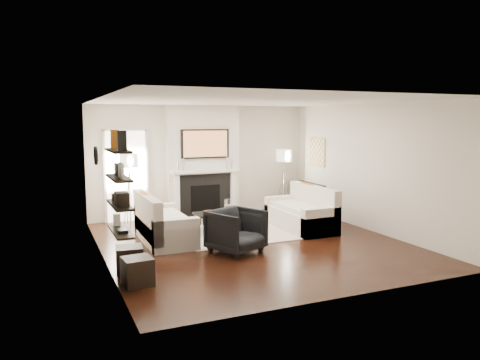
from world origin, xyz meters
name	(u,v)px	position (x,y,z in m)	size (l,w,h in m)	color
room_envelope	(253,173)	(0.00, 0.00, 1.35)	(6.00, 6.00, 6.00)	black
chimney_breast	(203,161)	(0.00, 2.88, 1.35)	(1.80, 0.25, 2.70)	silver
fireplace_surround	(205,195)	(0.00, 2.74, 0.52)	(1.30, 0.02, 1.04)	black
firebox	(205,198)	(0.00, 2.73, 0.45)	(0.75, 0.02, 0.65)	black
mantel_pilaster_l	(177,196)	(-0.72, 2.71, 0.55)	(0.12, 0.08, 1.10)	white
mantel_pilaster_r	(233,193)	(0.72, 2.71, 0.55)	(0.12, 0.08, 1.10)	white
mantel_shelf	(206,171)	(0.00, 2.69, 1.12)	(1.70, 0.18, 0.07)	white
tv_body	(205,144)	(0.00, 2.71, 1.78)	(1.20, 0.06, 0.70)	black
tv_screen	(206,144)	(0.00, 2.68, 1.78)	(1.10, 0.01, 0.62)	#BF723F
candlestick_l_tall	(184,164)	(-0.55, 2.70, 1.30)	(0.04, 0.04, 0.30)	silver
candlestick_l_short	(178,166)	(-0.68, 2.70, 1.27)	(0.04, 0.04, 0.24)	silver
candlestick_r_tall	(227,163)	(0.55, 2.70, 1.30)	(0.04, 0.04, 0.30)	silver
candlestick_r_short	(232,164)	(0.68, 2.70, 1.27)	(0.04, 0.04, 0.24)	silver
hallway_panel	(126,176)	(-1.85, 2.98, 1.05)	(0.90, 0.02, 2.10)	white
door_trim_l	(105,177)	(-2.33, 2.96, 1.05)	(0.06, 0.06, 2.16)	white
door_trim_r	(147,175)	(-1.37, 2.96, 1.05)	(0.06, 0.06, 2.16)	white
door_trim_top	(125,130)	(-1.85, 2.96, 2.13)	(1.02, 0.06, 0.06)	white
rug	(241,232)	(0.13, 0.84, 0.01)	(2.60, 2.00, 0.01)	beige
loveseat_left_base	(165,231)	(-1.50, 0.79, 0.21)	(0.85, 1.80, 0.42)	beige
loveseat_left_back	(148,216)	(-1.84, 0.79, 0.53)	(0.18, 1.80, 0.80)	beige
loveseat_left_arm_n	(176,236)	(-1.50, -0.02, 0.30)	(0.85, 0.18, 0.60)	beige
loveseat_left_arm_s	(155,218)	(-1.50, 1.60, 0.30)	(0.85, 0.18, 0.60)	beige
loveseat_left_cushion	(167,217)	(-1.45, 0.79, 0.47)	(0.63, 1.44, 0.10)	beige
pillow_left_orange	(144,203)	(-1.84, 1.09, 0.73)	(0.10, 0.42, 0.42)	#B66016
pillow_left_charcoal	(151,209)	(-1.84, 0.49, 0.72)	(0.10, 0.40, 0.40)	black
loveseat_right_base	(300,219)	(1.46, 0.67, 0.21)	(0.85, 1.80, 0.42)	beige
loveseat_right_back	(314,204)	(1.79, 0.67, 0.53)	(0.18, 1.80, 0.80)	beige
loveseat_right_arm_n	(321,223)	(1.46, -0.14, 0.30)	(0.85, 0.18, 0.60)	beige
loveseat_right_arm_s	(282,209)	(1.46, 1.48, 0.30)	(0.85, 0.18, 0.60)	beige
loveseat_right_cushion	(298,208)	(1.41, 0.67, 0.47)	(0.63, 1.44, 0.10)	beige
pillow_right_orange	(307,193)	(1.79, 0.97, 0.73)	(0.10, 0.42, 0.42)	#B66016
pillow_right_charcoal	(322,197)	(1.79, 0.37, 0.72)	(0.10, 0.40, 0.40)	black
coffee_table	(221,213)	(-0.22, 1.10, 0.40)	(1.10, 0.55, 0.04)	black
coffee_leg_nw	(202,227)	(-0.72, 0.88, 0.19)	(0.02, 0.02, 0.38)	silver
coffee_leg_ne	(247,223)	(0.28, 0.88, 0.19)	(0.02, 0.02, 0.38)	silver
coffee_leg_sw	(195,223)	(-0.72, 1.32, 0.19)	(0.02, 0.02, 0.38)	silver
coffee_leg_se	(239,219)	(0.28, 1.32, 0.19)	(0.02, 0.02, 0.38)	silver
hurricane_glass	(228,205)	(-0.07, 1.10, 0.56)	(0.14, 0.14, 0.25)	white
hurricane_candle	(228,208)	(-0.07, 1.10, 0.50)	(0.11, 0.11, 0.16)	white
copper_bowl	(210,212)	(-0.47, 1.10, 0.45)	(0.26, 0.26, 0.04)	#A2481B
armchair	(236,229)	(-0.52, -0.44, 0.42)	(0.82, 0.77, 0.85)	black
lamp_left_post	(130,198)	(-1.85, 2.56, 0.60)	(0.02, 0.02, 1.20)	silver
lamp_left_shade	(129,161)	(-1.85, 2.56, 1.45)	(0.40, 0.40, 0.30)	white
lamp_left_leg_a	(135,198)	(-1.74, 2.56, 0.60)	(0.02, 0.02, 1.25)	silver
lamp_left_leg_b	(127,198)	(-1.91, 2.66, 0.60)	(0.02, 0.02, 1.25)	silver
lamp_left_leg_c	(128,199)	(-1.91, 2.47, 0.60)	(0.02, 0.02, 1.25)	silver
lamp_right_post	(284,189)	(2.05, 2.52, 0.60)	(0.02, 0.02, 1.20)	silver
lamp_right_shade	(284,156)	(2.05, 2.52, 1.45)	(0.40, 0.40, 0.30)	white
lamp_right_leg_a	(287,188)	(2.16, 2.52, 0.60)	(0.02, 0.02, 1.25)	silver
lamp_right_leg_b	(280,188)	(2.00, 2.62, 0.60)	(0.02, 0.02, 1.25)	silver
lamp_right_leg_c	(284,189)	(1.99, 2.43, 0.60)	(0.02, 0.02, 1.25)	silver
console_top	(307,184)	(2.57, 2.23, 0.73)	(0.35, 1.20, 0.04)	black
console_leg_n	(319,202)	(2.57, 1.68, 0.35)	(0.30, 0.04, 0.71)	black
console_leg_s	(296,195)	(2.57, 2.78, 0.35)	(0.30, 0.04, 0.71)	black
wall_art	(317,152)	(2.73, 2.05, 1.55)	(0.03, 0.70, 0.70)	tan
shelf_bottom	(121,231)	(-2.62, -1.00, 0.70)	(0.25, 1.00, 0.04)	black
shelf_lower	(120,205)	(-2.62, -1.00, 1.10)	(0.25, 1.00, 0.04)	black
shelf_upper	(119,178)	(-2.62, -1.00, 1.50)	(0.25, 1.00, 0.04)	black
shelf_top	(118,151)	(-2.62, -1.00, 1.90)	(0.25, 1.00, 0.04)	black
decor_magfile_a	(122,141)	(-2.62, -1.38, 2.06)	(0.12, 0.10, 0.28)	black
decor_magfile_b	(115,139)	(-2.62, -0.74, 2.06)	(0.12, 0.10, 0.28)	#B66016
decor_frame_a	(121,171)	(-2.62, -1.22, 1.63)	(0.04, 0.30, 0.22)	white
decor_frame_b	(116,169)	(-2.62, -0.79, 1.61)	(0.04, 0.22, 0.18)	black
decor_wine_rack	(122,199)	(-2.62, -1.19, 1.22)	(0.18, 0.25, 0.20)	black
decor_box_small	(117,197)	(-2.62, -0.76, 1.18)	(0.15, 0.12, 0.12)	black
decor_books	(122,231)	(-2.62, -1.16, 0.74)	(0.14, 0.20, 0.05)	black
decor_box_tall	(117,220)	(-2.62, -0.65, 0.81)	(0.10, 0.10, 0.18)	white
clock_rim	(96,156)	(-2.73, 0.90, 1.70)	(0.34, 0.34, 0.04)	black
clock_face	(97,156)	(-2.71, 0.90, 1.70)	(0.29, 0.29, 0.01)	white
ottoman_near	(129,259)	(-2.47, -0.80, 0.20)	(0.40, 0.40, 0.40)	black
ottoman_far	(138,271)	(-2.47, -1.44, 0.20)	(0.40, 0.40, 0.40)	black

